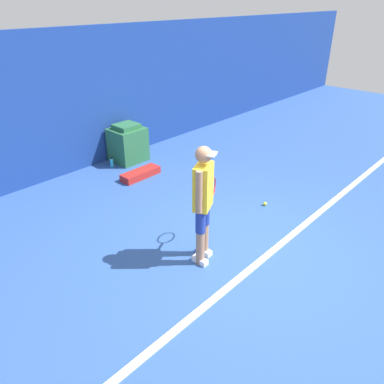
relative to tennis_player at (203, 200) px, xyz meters
name	(u,v)px	position (x,y,z in m)	size (l,w,h in m)	color
ground_plane	(242,250)	(0.54, -0.32, -0.96)	(24.00, 24.00, 0.00)	#2D5193
back_wall	(70,104)	(0.54, 4.10, 0.48)	(24.00, 0.10, 2.88)	navy
court_baseline	(262,260)	(0.54, -0.67, -0.96)	(21.60, 0.10, 0.01)	white
tennis_player	(203,200)	(0.00, 0.00, 0.00)	(0.86, 0.50, 1.72)	#A37556
tennis_ball	(265,204)	(1.92, 0.18, -0.93)	(0.07, 0.07, 0.07)	#D1E533
covered_chair	(128,144)	(1.58, 3.67, -0.55)	(0.71, 0.66, 0.86)	#28663D
equipment_bag	(141,174)	(1.17, 2.77, -0.89)	(0.87, 0.30, 0.15)	#B2231E
water_bottle	(112,163)	(1.09, 3.65, -0.86)	(0.07, 0.07, 0.22)	#33ADD6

